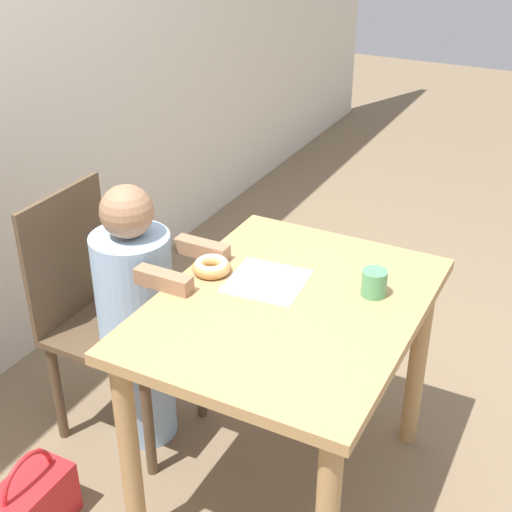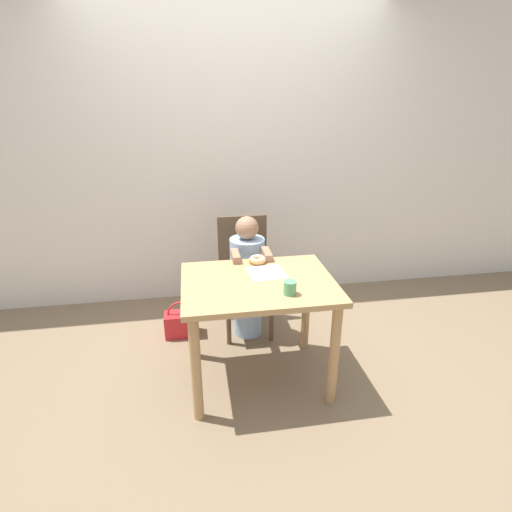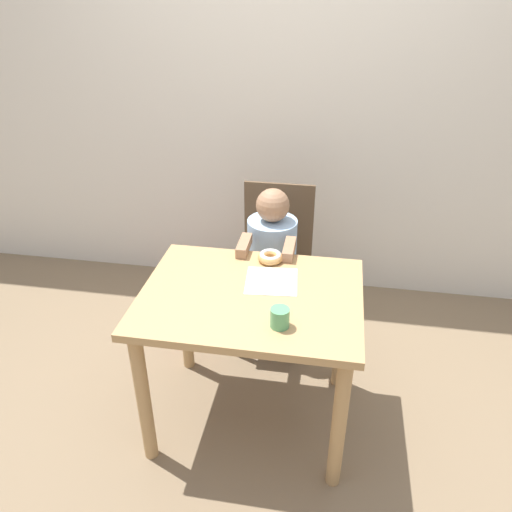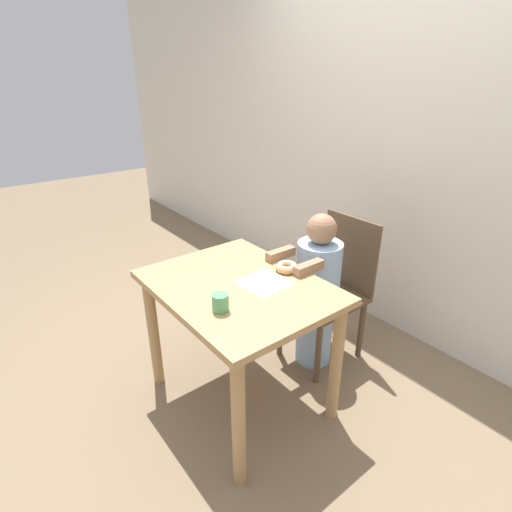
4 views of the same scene
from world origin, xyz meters
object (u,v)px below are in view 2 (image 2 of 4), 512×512
object	(u,v)px
donut	(257,260)
handbag	(181,323)
child_figure	(247,278)
cup	(290,288)
chair	(245,274)

from	to	relation	value
donut	handbag	world-z (taller)	donut
child_figure	cup	xyz separation A→B (m)	(0.14, -0.76, 0.28)
child_figure	donut	distance (m)	0.38
chair	donut	size ratio (longest dim) A/B	7.60
chair	child_figure	xyz separation A→B (m)	(0.00, -0.13, 0.03)
child_figure	cup	bearing A→B (deg)	-79.82
child_figure	handbag	world-z (taller)	child_figure
handbag	cup	world-z (taller)	cup
donut	handbag	size ratio (longest dim) A/B	0.40
chair	donut	world-z (taller)	chair
chair	donut	distance (m)	0.50
chair	handbag	bearing A→B (deg)	-171.45
child_figure	donut	size ratio (longest dim) A/B	8.23
chair	cup	world-z (taller)	chair
chair	handbag	distance (m)	0.63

